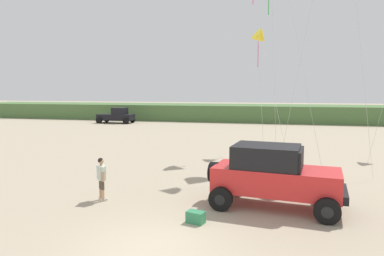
% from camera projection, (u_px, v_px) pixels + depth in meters
% --- Properties ---
extents(ground_plane, '(220.00, 220.00, 0.00)m').
position_uv_depth(ground_plane, '(152.00, 248.00, 9.35)').
color(ground_plane, tan).
extents(dune_ridge, '(90.00, 8.36, 2.17)m').
position_uv_depth(dune_ridge, '(270.00, 113.00, 47.62)').
color(dune_ridge, '#4C703D').
rests_on(dune_ridge, ground_plane).
extents(jeep, '(4.98, 2.91, 2.26)m').
position_uv_depth(jeep, '(274.00, 175.00, 12.48)').
color(jeep, red).
rests_on(jeep, ground_plane).
extents(person_watching, '(0.47, 0.49, 1.67)m').
position_uv_depth(person_watching, '(101.00, 177.00, 13.26)').
color(person_watching, tan).
rests_on(person_watching, ground_plane).
extents(cooler_box, '(0.64, 0.50, 0.38)m').
position_uv_depth(cooler_box, '(196.00, 217.00, 11.07)').
color(cooler_box, '#2D7F51').
rests_on(cooler_box, ground_plane).
extents(distant_pickup, '(4.62, 2.41, 1.98)m').
position_uv_depth(distant_pickup, '(117.00, 116.00, 44.57)').
color(distant_pickup, black).
rests_on(distant_pickup, ground_plane).
extents(kite_blue_swept, '(2.66, 6.46, 8.34)m').
position_uv_depth(kite_blue_swept, '(261.00, 38.00, 23.31)').
color(kite_blue_swept, yellow).
rests_on(kite_blue_swept, ground_plane).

